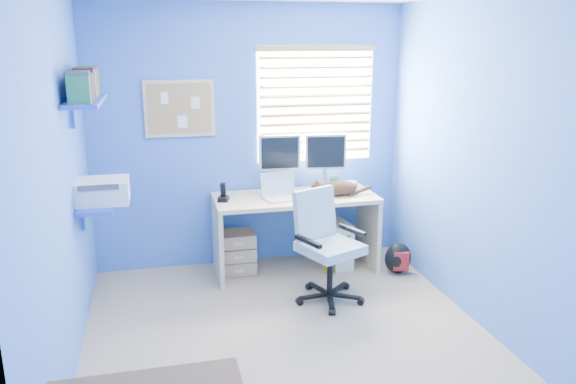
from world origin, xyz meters
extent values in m
cube|color=tan|center=(0.00, 0.00, 0.00)|extent=(3.00, 3.20, 0.00)
cube|color=#416ECD|center=(0.00, 1.60, 1.25)|extent=(3.00, 0.01, 2.50)
cube|color=#416ECD|center=(0.00, -1.60, 1.25)|extent=(3.00, 0.01, 2.50)
cube|color=#416ECD|center=(-1.50, 0.00, 1.25)|extent=(0.01, 3.20, 2.50)
cube|color=#416ECD|center=(1.50, 0.00, 1.25)|extent=(0.01, 3.20, 2.50)
cube|color=#C7B184|center=(0.36, 1.26, 0.37)|extent=(1.52, 0.65, 0.74)
cube|color=silver|center=(0.22, 1.17, 0.85)|extent=(0.37, 0.31, 0.22)
cube|color=silver|center=(0.27, 1.52, 1.01)|extent=(0.41, 0.15, 0.54)
cube|color=silver|center=(0.72, 1.46, 1.01)|extent=(0.41, 0.17, 0.54)
cube|color=black|center=(-0.31, 1.24, 0.82)|extent=(0.12, 0.13, 0.17)
imported|color=#286E3A|center=(0.83, 1.49, 0.79)|extent=(0.10, 0.09, 0.10)
cylinder|color=silver|center=(0.97, 1.40, 0.78)|extent=(0.13, 0.13, 0.07)
ellipsoid|color=black|center=(0.76, 1.19, 0.81)|extent=(0.41, 0.26, 0.14)
cube|color=beige|center=(0.79, 1.28, 0.23)|extent=(0.23, 0.46, 0.45)
cube|color=tan|center=(-0.20, 1.32, 0.20)|extent=(0.35, 0.28, 0.41)
cube|color=yellow|center=(0.65, 1.08, 0.12)|extent=(0.03, 0.17, 0.24)
ellipsoid|color=black|center=(1.29, 0.93, 0.15)|extent=(0.31, 0.27, 0.30)
cylinder|color=black|center=(0.49, 0.52, 0.03)|extent=(0.72, 0.72, 0.06)
cylinder|color=black|center=(0.49, 0.52, 0.25)|extent=(0.07, 0.07, 0.38)
cube|color=#AABFCB|center=(0.49, 0.52, 0.48)|extent=(0.58, 0.58, 0.08)
cube|color=#AABFCB|center=(0.40, 0.72, 0.73)|extent=(0.40, 0.21, 0.43)
cube|color=white|center=(0.65, 1.59, 1.55)|extent=(1.15, 0.01, 1.10)
cube|color=tan|center=(0.65, 1.56, 1.55)|extent=(1.10, 0.03, 1.00)
cube|color=#C7B184|center=(-0.65, 1.58, 1.55)|extent=(0.64, 0.02, 0.52)
cube|color=tan|center=(-0.65, 1.57, 1.55)|extent=(0.58, 0.01, 0.46)
cube|color=blue|center=(-1.36, 0.75, 0.92)|extent=(0.26, 0.55, 0.03)
cube|color=silver|center=(-1.32, 0.75, 1.02)|extent=(0.42, 0.34, 0.18)
cube|color=blue|center=(-1.37, 0.75, 1.72)|extent=(0.24, 0.90, 0.03)
cube|color=navy|center=(-1.38, 0.75, 1.84)|extent=(0.15, 0.80, 0.22)
camera|label=1|loc=(-0.89, -3.67, 2.15)|focal=35.00mm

